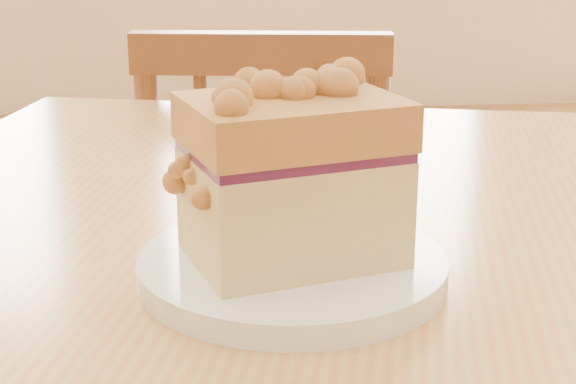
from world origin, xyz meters
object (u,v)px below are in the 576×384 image
at_px(cafe_table_main, 476,326).
at_px(cake_slice, 290,171).
at_px(plate, 292,269).
at_px(cafe_chair_main, 269,279).

xyz_separation_m(cafe_table_main, cake_slice, (-0.18, -0.15, 0.19)).
distance_m(cafe_table_main, cake_slice, 0.30).
bearing_deg(plate, cafe_table_main, 40.01).
bearing_deg(cafe_chair_main, cake_slice, 94.39).
height_order(cafe_table_main, cafe_chair_main, cafe_chair_main).
distance_m(cafe_chair_main, cake_slice, 0.86).
xyz_separation_m(cafe_table_main, plate, (-0.18, -0.15, 0.12)).
xyz_separation_m(cafe_chair_main, cake_slice, (-0.04, -0.75, 0.40)).
relative_size(plate, cake_slice, 1.33).
xyz_separation_m(cafe_table_main, cafe_chair_main, (-0.14, 0.61, -0.21)).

